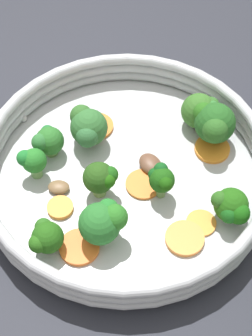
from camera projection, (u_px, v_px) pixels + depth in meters
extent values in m
plane|color=#23252D|center=(126.00, 181.00, 0.65)|extent=(4.00, 4.00, 0.00)
cylinder|color=#B2B5B7|center=(126.00, 178.00, 0.64)|extent=(0.31, 0.31, 0.01)
torus|color=#B4B6BD|center=(126.00, 172.00, 0.64)|extent=(0.33, 0.33, 0.01)
torus|color=#B4B6BD|center=(126.00, 165.00, 0.62)|extent=(0.33, 0.33, 0.01)
torus|color=#B4B6BD|center=(126.00, 158.00, 0.61)|extent=(0.33, 0.33, 0.01)
sphere|color=#B2B1B3|center=(24.00, 118.00, 0.69)|extent=(0.01, 0.01, 0.01)
cylinder|color=orange|center=(143.00, 184.00, 0.63)|extent=(0.06, 0.06, 0.00)
cylinder|color=orange|center=(212.00, 149.00, 0.66)|extent=(0.06, 0.06, 0.00)
cylinder|color=orange|center=(79.00, 247.00, 0.58)|extent=(0.06, 0.06, 0.01)
cylinder|color=orange|center=(97.00, 126.00, 0.68)|extent=(0.06, 0.06, 0.00)
cylinder|color=orange|center=(185.00, 238.00, 0.59)|extent=(0.05, 0.05, 0.01)
cylinder|color=orange|center=(201.00, 223.00, 0.60)|extent=(0.05, 0.05, 0.00)
cylinder|color=orange|center=(60.00, 208.00, 0.61)|extent=(0.04, 0.04, 0.01)
cylinder|color=#79A05E|center=(49.00, 245.00, 0.58)|extent=(0.01, 0.01, 0.01)
sphere|color=#205413|center=(48.00, 237.00, 0.57)|extent=(0.03, 0.03, 0.03)
sphere|color=#245815|center=(38.00, 243.00, 0.56)|extent=(0.02, 0.02, 0.02)
sphere|color=#265A1A|center=(44.00, 227.00, 0.57)|extent=(0.02, 0.02, 0.02)
cylinder|color=#6D9252|center=(197.00, 121.00, 0.68)|extent=(0.01, 0.01, 0.01)
sphere|color=#336624|center=(199.00, 111.00, 0.67)|extent=(0.04, 0.04, 0.04)
sphere|color=#2B5D22|center=(210.00, 106.00, 0.67)|extent=(0.02, 0.02, 0.02)
sphere|color=#2C6B2D|center=(212.00, 109.00, 0.66)|extent=(0.02, 0.02, 0.02)
cylinder|color=#79974D|center=(99.00, 188.00, 0.62)|extent=(0.01, 0.01, 0.02)
sphere|color=#244C16|center=(99.00, 178.00, 0.60)|extent=(0.03, 0.03, 0.03)
sphere|color=#1D550E|center=(108.00, 181.00, 0.60)|extent=(0.02, 0.02, 0.02)
sphere|color=#1B5414|center=(110.00, 175.00, 0.60)|extent=(0.02, 0.02, 0.02)
cylinder|color=#72A45A|center=(36.00, 173.00, 0.63)|extent=(0.01, 0.01, 0.02)
sphere|color=#247225|center=(34.00, 164.00, 0.62)|extent=(0.03, 0.03, 0.03)
sphere|color=#1D712A|center=(24.00, 162.00, 0.61)|extent=(0.02, 0.02, 0.02)
sphere|color=#236D1E|center=(24.00, 161.00, 0.62)|extent=(0.01, 0.01, 0.01)
cylinder|color=#679045|center=(51.00, 149.00, 0.65)|extent=(0.02, 0.02, 0.01)
sphere|color=#296927|center=(50.00, 141.00, 0.64)|extent=(0.03, 0.03, 0.03)
sphere|color=#206C31|center=(48.00, 132.00, 0.65)|extent=(0.02, 0.02, 0.02)
sphere|color=#2B6930|center=(40.00, 142.00, 0.63)|extent=(0.02, 0.02, 0.02)
cylinder|color=#6C9355|center=(100.00, 234.00, 0.59)|extent=(0.01, 0.01, 0.02)
sphere|color=#256928|center=(100.00, 224.00, 0.57)|extent=(0.04, 0.04, 0.04)
sphere|color=#227028|center=(108.00, 209.00, 0.57)|extent=(0.02, 0.02, 0.02)
sphere|color=#276D20|center=(114.00, 217.00, 0.56)|extent=(0.03, 0.03, 0.03)
cylinder|color=#698A4A|center=(161.00, 189.00, 0.62)|extent=(0.01, 0.01, 0.02)
sphere|color=#194E11|center=(162.00, 180.00, 0.60)|extent=(0.03, 0.03, 0.03)
sphere|color=#134D1A|center=(161.00, 170.00, 0.60)|extent=(0.02, 0.02, 0.02)
sphere|color=#174A0B|center=(165.00, 184.00, 0.59)|extent=(0.02, 0.02, 0.02)
sphere|color=#134B18|center=(154.00, 174.00, 0.60)|extent=(0.01, 0.01, 0.01)
cylinder|color=#719453|center=(90.00, 138.00, 0.66)|extent=(0.01, 0.01, 0.02)
sphere|color=#2E662F|center=(89.00, 127.00, 0.65)|extent=(0.04, 0.04, 0.04)
sphere|color=#2D5F25|center=(81.00, 116.00, 0.65)|extent=(0.03, 0.03, 0.03)
sphere|color=#2E6535|center=(87.00, 136.00, 0.64)|extent=(0.03, 0.03, 0.03)
cylinder|color=#73A64E|center=(229.00, 213.00, 0.60)|extent=(0.01, 0.01, 0.01)
sphere|color=#1F5712|center=(231.00, 205.00, 0.59)|extent=(0.04, 0.04, 0.04)
sphere|color=#27591B|center=(220.00, 200.00, 0.59)|extent=(0.02, 0.02, 0.02)
sphere|color=#155316|center=(229.00, 214.00, 0.58)|extent=(0.02, 0.02, 0.02)
sphere|color=#16540F|center=(239.00, 213.00, 0.58)|extent=(0.02, 0.02, 0.02)
cylinder|color=olive|center=(213.00, 136.00, 0.66)|extent=(0.01, 0.01, 0.02)
sphere|color=#20551D|center=(215.00, 123.00, 0.64)|extent=(0.05, 0.05, 0.05)
sphere|color=#245E17|center=(204.00, 113.00, 0.65)|extent=(0.03, 0.03, 0.03)
sphere|color=#285B20|center=(215.00, 130.00, 0.63)|extent=(0.03, 0.03, 0.03)
ellipsoid|color=brown|center=(59.00, 187.00, 0.63)|extent=(0.02, 0.03, 0.01)
ellipsoid|color=brown|center=(150.00, 164.00, 0.64)|extent=(0.04, 0.04, 0.01)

